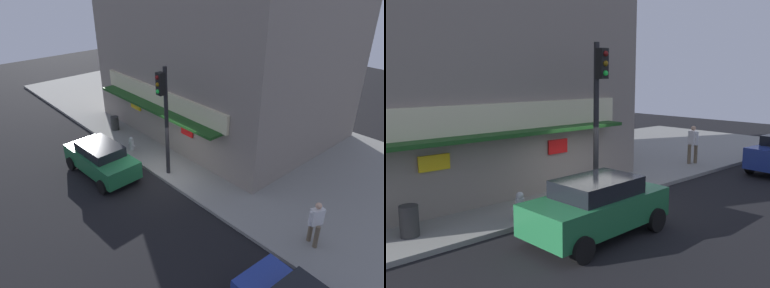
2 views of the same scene
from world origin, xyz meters
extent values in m
plane|color=black|center=(0.00, 0.00, 0.00)|extent=(54.20, 54.20, 0.00)
cube|color=gray|center=(0.00, 5.70, 0.07)|extent=(36.13, 11.39, 0.14)
cube|color=gray|center=(-2.42, 6.49, 4.52)|extent=(12.58, 8.81, 8.76)
cube|color=beige|center=(-2.42, 2.01, 2.87)|extent=(9.56, 0.16, 0.90)
cube|color=#194719|center=(-2.42, 1.66, 2.39)|extent=(9.05, 0.90, 0.12)
cube|color=yellow|center=(-4.77, 2.03, 1.76)|extent=(0.90, 0.08, 0.45)
cube|color=red|center=(-0.31, 2.03, 1.71)|extent=(0.82, 0.08, 0.49)
cylinder|color=black|center=(0.08, 0.52, 2.67)|extent=(0.18, 0.18, 5.06)
cube|color=black|center=(0.08, 0.27, 4.53)|extent=(0.32, 0.28, 0.95)
sphere|color=maroon|center=(0.08, 0.12, 4.83)|extent=(0.18, 0.18, 0.18)
sphere|color=brown|center=(0.08, 0.12, 4.53)|extent=(0.18, 0.18, 0.18)
sphere|color=#1ED83F|center=(0.08, 0.12, 4.23)|extent=(0.18, 0.18, 0.18)
cylinder|color=#B2B2B7|center=(-2.98, 0.48, 0.43)|extent=(0.26, 0.26, 0.58)
sphere|color=#B2B2B7|center=(-2.98, 0.48, 0.79)|extent=(0.22, 0.22, 0.22)
cylinder|color=#B2B2B7|center=(-3.18, 0.48, 0.46)|extent=(0.12, 0.10, 0.10)
cylinder|color=#B2B2B7|center=(-2.79, 0.48, 0.46)|extent=(0.12, 0.10, 0.10)
cylinder|color=#2D2D2D|center=(-5.85, 1.18, 0.54)|extent=(0.47, 0.47, 0.80)
cylinder|color=brown|center=(7.02, 1.41, 0.59)|extent=(0.21, 0.21, 0.89)
cylinder|color=brown|center=(7.34, 1.28, 0.59)|extent=(0.21, 0.21, 0.89)
cube|color=silver|center=(7.18, 1.35, 1.34)|extent=(0.39, 0.51, 0.61)
sphere|color=tan|center=(7.18, 1.35, 1.78)|extent=(0.22, 0.22, 0.22)
cylinder|color=silver|center=(7.08, 1.12, 1.31)|extent=(0.13, 0.13, 0.55)
cylinder|color=silver|center=(7.27, 1.58, 1.31)|extent=(0.13, 0.13, 0.55)
cylinder|color=black|center=(7.80, -1.11, 0.32)|extent=(0.65, 0.25, 0.64)
cube|color=#1E6038|center=(-2.10, -1.73, 0.72)|extent=(4.08, 1.91, 0.79)
cube|color=black|center=(-2.10, -1.73, 1.34)|extent=(2.23, 1.55, 0.44)
cylinder|color=black|center=(-0.73, -0.80, 0.32)|extent=(0.65, 0.25, 0.64)
cylinder|color=black|center=(-0.66, -2.54, 0.32)|extent=(0.65, 0.25, 0.64)
cylinder|color=black|center=(-3.54, -0.92, 0.32)|extent=(0.65, 0.25, 0.64)
cylinder|color=black|center=(-3.47, -2.66, 0.32)|extent=(0.65, 0.25, 0.64)
camera|label=1|loc=(11.54, -8.16, 8.99)|focal=33.29mm
camera|label=2|loc=(-9.39, -9.05, 4.14)|focal=38.82mm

